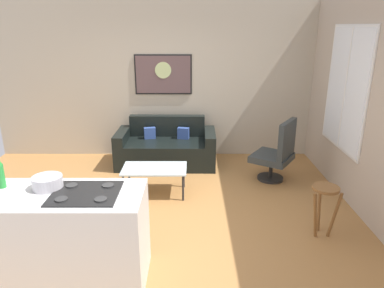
# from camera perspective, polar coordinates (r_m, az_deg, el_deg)

# --- Properties ---
(ground) EXTENTS (6.40, 6.40, 0.04)m
(ground) POSITION_cam_1_polar(r_m,az_deg,el_deg) (4.75, -5.01, -11.74)
(ground) COLOR #A3703D
(back_wall) EXTENTS (6.40, 0.05, 2.80)m
(back_wall) POSITION_cam_1_polar(r_m,az_deg,el_deg) (6.60, -3.50, 10.01)
(back_wall) COLOR #B3A791
(back_wall) RESTS_ON ground
(right_wall) EXTENTS (0.05, 6.40, 2.80)m
(right_wall) POSITION_cam_1_polar(r_m,az_deg,el_deg) (5.01, 26.44, 5.40)
(right_wall) COLOR #B6A590
(right_wall) RESTS_ON ground
(couch) EXTENTS (1.73, 0.85, 0.82)m
(couch) POSITION_cam_1_polar(r_m,az_deg,el_deg) (6.34, -3.90, -0.72)
(couch) COLOR black
(couch) RESTS_ON ground
(coffee_table) EXTENTS (0.93, 0.54, 0.40)m
(coffee_table) POSITION_cam_1_polar(r_m,az_deg,el_deg) (5.21, -5.78, -4.16)
(coffee_table) COLOR silver
(coffee_table) RESTS_ON ground
(armchair) EXTENTS (0.80, 0.80, 1.00)m
(armchair) POSITION_cam_1_polar(r_m,az_deg,el_deg) (5.74, 13.70, -1.40)
(armchair) COLOR black
(armchair) RESTS_ON ground
(bar_stool) EXTENTS (0.35, 0.34, 0.62)m
(bar_stool) POSITION_cam_1_polar(r_m,az_deg,el_deg) (4.42, 20.64, -8.16)
(bar_stool) COLOR brown
(bar_stool) RESTS_ON ground
(kitchen_counter) EXTENTS (1.61, 0.70, 0.95)m
(kitchen_counter) POSITION_cam_1_polar(r_m,az_deg,el_deg) (3.69, -20.17, -13.85)
(kitchen_counter) COLOR silver
(kitchen_counter) RESTS_ON ground
(soda_bottle) EXTENTS (0.07, 0.07, 0.32)m
(soda_bottle) POSITION_cam_1_polar(r_m,az_deg,el_deg) (3.75, -28.10, -4.04)
(soda_bottle) COLOR #248632
(soda_bottle) RESTS_ON kitchen_counter
(mixing_bowl) EXTENTS (0.28, 0.28, 0.12)m
(mixing_bowl) POSITION_cam_1_polar(r_m,az_deg,el_deg) (3.58, -21.85, -5.70)
(mixing_bowl) COLOR silver
(mixing_bowl) RESTS_ON kitchen_counter
(wall_painting) EXTENTS (1.03, 0.03, 0.71)m
(wall_painting) POSITION_cam_1_polar(r_m,az_deg,el_deg) (6.55, -4.38, 11.00)
(wall_painting) COLOR black
(window) EXTENTS (0.03, 1.33, 1.74)m
(window) POSITION_cam_1_polar(r_m,az_deg,el_deg) (5.51, 23.60, 8.03)
(window) COLOR silver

